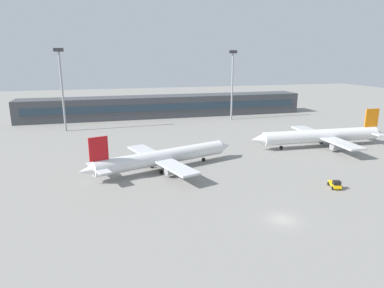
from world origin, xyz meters
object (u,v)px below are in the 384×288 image
object	(u,v)px
airplane_mid	(320,136)
floodlight_tower_east	(232,81)
baggage_tug_yellow	(335,184)
floodlight_tower_west	(62,85)
airplane_near	(164,157)

from	to	relation	value
airplane_mid	floodlight_tower_east	size ratio (longest dim) A/B	1.54
baggage_tug_yellow	floodlight_tower_west	xyz separation A→B (m)	(-57.12, 70.94, 15.43)
airplane_near	floodlight_tower_west	size ratio (longest dim) A/B	1.35
airplane_near	baggage_tug_yellow	size ratio (longest dim) A/B	9.86
floodlight_tower_west	floodlight_tower_east	xyz separation A→B (m)	(64.84, 6.29, -0.20)
airplane_near	floodlight_tower_west	world-z (taller)	floodlight_tower_west
airplane_mid	floodlight_tower_east	bearing A→B (deg)	100.29
airplane_mid	floodlight_tower_west	size ratio (longest dim) A/B	1.52
baggage_tug_yellow	floodlight_tower_east	bearing A→B (deg)	84.29
floodlight_tower_west	floodlight_tower_east	bearing A→B (deg)	5.54
airplane_mid	airplane_near	bearing A→B (deg)	-169.94
airplane_mid	baggage_tug_yellow	bearing A→B (deg)	-119.73
floodlight_tower_west	airplane_near	bearing A→B (deg)	-62.67
airplane_near	floodlight_tower_west	distance (m)	58.35
airplane_mid	floodlight_tower_east	distance (m)	50.77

